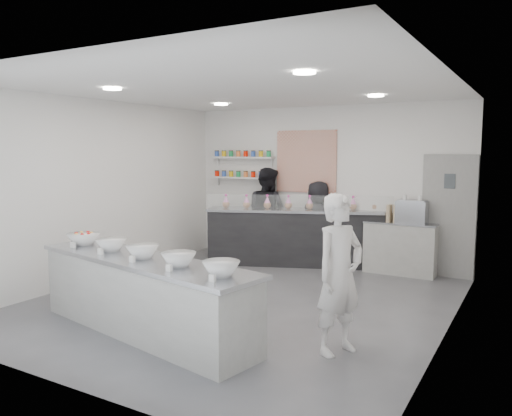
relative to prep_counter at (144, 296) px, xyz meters
The scene contains 26 objects.
floor 1.71m from the prep_counter, 76.51° to the left, with size 6.00×6.00×0.00m, color #515156.
ceiling 3.03m from the prep_counter, 76.51° to the left, with size 6.00×6.00×0.00m, color white.
back_wall 4.73m from the prep_counter, 85.23° to the left, with size 5.50×5.50×0.00m, color white.
left_wall 3.04m from the prep_counter, 145.93° to the left, with size 6.00×6.00×0.00m, color white.
right_wall 3.67m from the prep_counter, 27.05° to the left, with size 6.00×6.00×0.00m, color white.
back_door 5.33m from the prep_counter, 59.58° to the left, with size 0.88×0.04×2.10m, color gray.
pattern_panel 4.81m from the prep_counter, 89.58° to the left, with size 1.25×0.03×1.20m, color #B53F1F.
jar_shelf_lower 4.84m from the prep_counter, 106.89° to the left, with size 1.45×0.22×0.04m, color silver.
jar_shelf_upper 4.96m from the prep_counter, 106.89° to the left, with size 1.45×0.22×0.04m, color silver.
preserve_jars 4.90m from the prep_counter, 106.96° to the left, with size 1.45×0.10×0.56m, color #FF1800, non-canonical shape.
downlight_0 2.79m from the prep_counter, 149.44° to the left, with size 0.24×0.24×0.02m, color white.
downlight_1 3.15m from the prep_counter, 18.59° to the left, with size 0.24×0.24×0.02m, color white.
downlight_2 4.20m from the prep_counter, 107.62° to the left, with size 0.24×0.24×0.02m, color white.
downlight_3 4.45m from the prep_counter, 60.86° to the left, with size 0.24×0.24×0.02m, color white.
prep_counter is the anchor object (origin of this frame).
back_bar 4.15m from the prep_counter, 88.74° to the left, with size 3.44×0.63×1.07m, color black.
sneeze_guard 3.94m from the prep_counter, 87.03° to the left, with size 3.40×0.01×0.29m, color white.
espresso_ledge 4.79m from the prep_counter, 66.18° to the left, with size 1.24×0.39×0.92m, color #9E9E99.
espresso_machine 4.91m from the prep_counter, 64.19° to the left, with size 0.50×0.35×0.38m, color #93969E.
cup_stacks 4.77m from the prep_counter, 67.80° to the left, with size 0.24×0.24×0.30m, color tan, non-canonical shape.
prep_bowls 0.53m from the prep_counter, behind, with size 2.98×0.48×0.15m, color white, non-canonical shape.
label_cards 0.71m from the prep_counter, 79.06° to the right, with size 2.66×0.04×0.07m, color white, non-canonical shape.
cookie_bags 4.21m from the prep_counter, 88.74° to the left, with size 2.94×0.14×0.26m, color #FF88DE, non-canonical shape.
woman_prep 2.33m from the prep_counter, 15.15° to the left, with size 0.63×0.41×1.71m, color white.
staff_left 4.48m from the prep_counter, 99.41° to the left, with size 0.89×0.69×1.83m, color black.
staff_right 4.42m from the prep_counter, 85.13° to the left, with size 0.78×0.51×1.59m, color black.
Camera 1 is at (3.64, -5.93, 2.16)m, focal length 35.00 mm.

